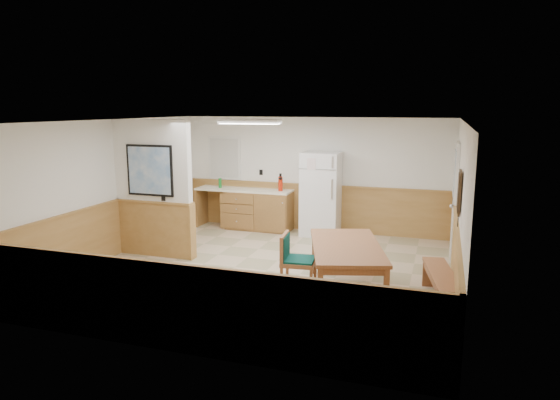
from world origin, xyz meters
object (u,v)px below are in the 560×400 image
(refrigerator, at_px, (321,194))
(dining_chair, at_px, (293,257))
(fire_extinguisher, at_px, (280,183))
(soap_bottle, at_px, (220,183))
(dining_table, at_px, (346,251))
(dining_bench, at_px, (441,280))

(refrigerator, bearing_deg, dining_chair, -84.53)
(fire_extinguisher, xyz_separation_m, soap_bottle, (-1.45, -0.00, -0.06))
(soap_bottle, bearing_deg, dining_table, -42.99)
(dining_table, relative_size, soap_bottle, 9.70)
(dining_table, bearing_deg, fire_extinguisher, 105.62)
(dining_table, relative_size, fire_extinguisher, 5.49)
(dining_chair, distance_m, soap_bottle, 4.33)
(dining_bench, distance_m, fire_extinguisher, 4.78)
(refrigerator, xyz_separation_m, fire_extinguisher, (-0.92, 0.04, 0.18))
(refrigerator, relative_size, dining_chair, 2.10)
(dining_table, height_order, soap_bottle, soap_bottle)
(soap_bottle, bearing_deg, refrigerator, -0.87)
(dining_bench, distance_m, dining_chair, 2.15)
(dining_bench, height_order, soap_bottle, soap_bottle)
(dining_table, distance_m, fire_extinguisher, 3.93)
(fire_extinguisher, bearing_deg, refrigerator, 20.09)
(refrigerator, distance_m, dining_bench, 4.11)
(dining_table, xyz_separation_m, dining_bench, (1.34, 0.06, -0.32))
(dining_bench, bearing_deg, dining_chair, 171.68)
(dining_table, bearing_deg, soap_bottle, 120.29)
(dining_table, distance_m, soap_bottle, 4.85)
(refrigerator, height_order, fire_extinguisher, refrigerator)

